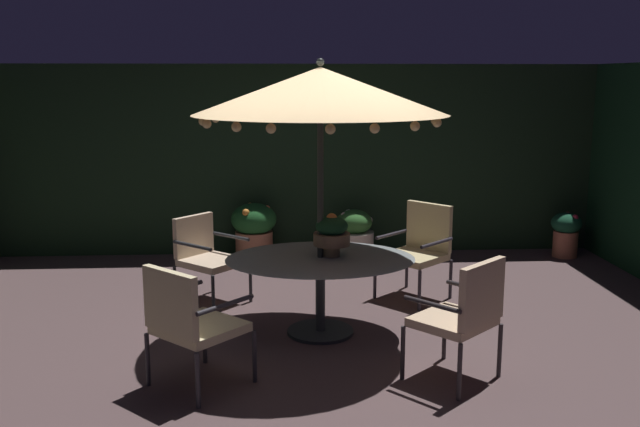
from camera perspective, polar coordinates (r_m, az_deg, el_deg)
The scene contains 12 objects.
ground_plane at distance 6.56m, azimuth -0.77°, elevation -10.15°, with size 8.59×6.99×0.02m, color #523E3F.
hedge_backdrop_rear at distance 9.52m, azimuth -1.74°, elevation 4.44°, with size 8.59×0.30×2.53m, color black.
patio_dining_table at distance 6.48m, azimuth 0.03°, elevation -4.68°, with size 1.75×1.37×0.73m.
patio_umbrella at distance 6.24m, azimuth 0.03°, elevation 9.91°, with size 2.28×2.28×2.52m.
centerpiece_planter at distance 6.43m, azimuth 0.96°, elevation -1.58°, with size 0.34×0.34×0.41m.
patio_chair_north at distance 5.58m, azimuth 11.66°, elevation -7.81°, with size 0.82×0.81×1.00m.
patio_chair_northeast at distance 7.65m, azimuth 8.12°, elevation -2.56°, with size 0.85×0.86×1.01m.
patio_chair_east at distance 7.52m, azimuth -9.30°, elevation -3.19°, with size 0.83×0.83×0.91m.
patio_chair_southeast at distance 5.45m, azimuth -10.60°, elevation -8.45°, with size 0.86×0.86×0.98m.
potted_plant_right_near at distance 9.25m, azimuth -5.40°, elevation -1.22°, with size 0.60×0.60×0.74m.
potted_plant_right_far at distance 9.86m, azimuth 19.39°, elevation -1.42°, with size 0.40×0.40×0.60m.
potted_plant_left_far at distance 9.24m, azimuth 2.79°, elevation -1.75°, with size 0.52×0.52×0.65m.
Camera 1 is at (-0.28, -6.11, 2.36)m, focal length 39.30 mm.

